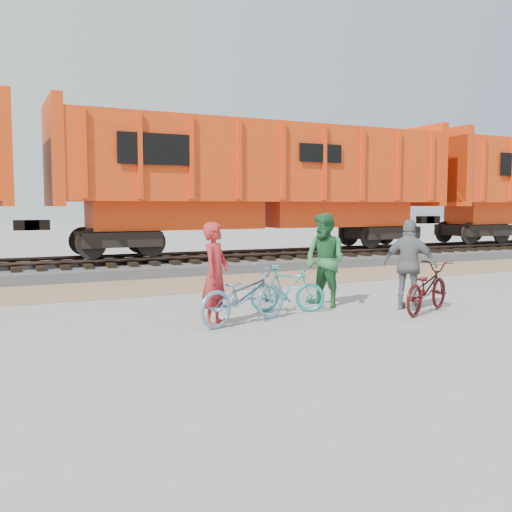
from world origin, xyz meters
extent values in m
plane|color=#9E9E99|center=(0.00, 0.00, 0.00)|extent=(120.00, 120.00, 0.00)
cube|color=#9C8161|center=(0.00, 5.50, 0.01)|extent=(120.00, 3.00, 0.02)
cube|color=slate|center=(0.00, 9.00, 0.15)|extent=(120.00, 4.00, 0.30)
cube|color=black|center=(0.00, 9.00, 0.36)|extent=(0.22, 2.60, 0.12)
cube|color=black|center=(6.50, 9.00, 0.36)|extent=(0.22, 2.60, 0.12)
cylinder|color=#382821|center=(0.00, 8.28, 0.48)|extent=(120.00, 0.12, 0.12)
cylinder|color=#382821|center=(0.00, 9.72, 0.48)|extent=(120.00, 0.12, 0.12)
cube|color=red|center=(-5.32, 9.00, 3.64)|extent=(0.30, 3.06, 3.10)
cube|color=black|center=(2.83, 9.00, 0.94)|extent=(11.20, 2.20, 0.80)
cube|color=#ED4110|center=(2.83, 9.00, 1.79)|extent=(11.76, 1.65, 0.90)
cube|color=#ED4110|center=(2.83, 9.00, 3.54)|extent=(14.00, 3.00, 2.60)
cube|color=red|center=(-4.02, 9.00, 3.64)|extent=(0.30, 3.06, 3.10)
cube|color=red|center=(9.68, 9.00, 3.64)|extent=(0.30, 3.06, 3.10)
cube|color=black|center=(-1.37, 7.42, 3.74)|extent=(2.20, 0.04, 0.90)
cube|color=red|center=(10.98, 9.00, 3.64)|extent=(0.30, 3.06, 3.10)
imported|color=#6C91B1|center=(-1.78, 0.29, 0.52)|extent=(2.09, 1.26, 1.04)
imported|color=teal|center=(-0.54, 0.95, 0.44)|extent=(1.51, 1.04, 0.89)
imported|color=#450E0F|center=(1.92, -0.28, 0.49)|extent=(1.96, 1.41, 0.98)
imported|color=#B32526|center=(-2.28, 0.39, 0.91)|extent=(0.77, 0.78, 1.82)
imported|color=#296936|center=(0.46, 1.15, 0.98)|extent=(1.00, 1.13, 1.96)
imported|color=slate|center=(1.82, 0.12, 0.92)|extent=(1.02, 1.12, 1.83)
camera|label=1|loc=(-5.90, -8.87, 2.10)|focal=40.00mm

